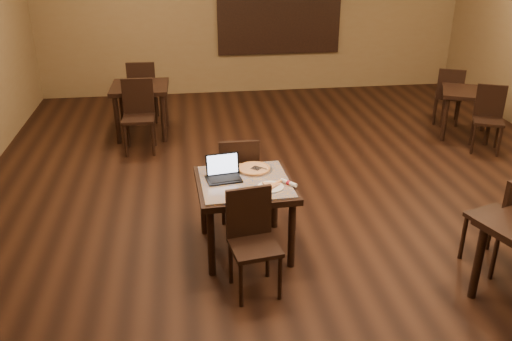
{
  "coord_description": "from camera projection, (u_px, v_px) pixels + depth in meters",
  "views": [
    {
      "loc": [
        -1.36,
        -5.33,
        3.01
      ],
      "look_at": [
        -0.71,
        -0.64,
        0.85
      ],
      "focal_mm": 38.0,
      "sensor_mm": 36.0,
      "label": 1
    }
  ],
  "objects": [
    {
      "name": "tiled_table",
      "position": [
        245.0,
        190.0,
        5.24
      ],
      "size": [
        0.96,
        0.96,
        0.76
      ],
      "rotation": [
        0.0,
        0.0,
        0.04
      ],
      "color": "black",
      "rests_on": "ground"
    },
    {
      "name": "pizza_slice",
      "position": [
        271.0,
        186.0,
        5.05
      ],
      "size": [
        0.28,
        0.28,
        0.02
      ],
      "primitive_type": null,
      "rotation": [
        0.0,
        0.0,
        0.77
      ],
      "color": "beige",
      "rests_on": "plate"
    },
    {
      "name": "ground",
      "position": [
        310.0,
        211.0,
        6.22
      ],
      "size": [
        10.0,
        10.0,
        0.0
      ],
      "primitive_type": "plane",
      "color": "black",
      "rests_on": "ground"
    },
    {
      "name": "pizza_pan",
      "position": [
        254.0,
        170.0,
        5.42
      ],
      "size": [
        0.37,
        0.37,
        0.01
      ],
      "primitive_type": "cylinder",
      "color": "silver",
      "rests_on": "tiled_table"
    },
    {
      "name": "napkin_roll",
      "position": [
        289.0,
        183.0,
        5.11
      ],
      "size": [
        0.15,
        0.17,
        0.04
      ],
      "rotation": [
        0.0,
        0.0,
        0.7
      ],
      "color": "white",
      "rests_on": "tiled_table"
    },
    {
      "name": "laptop",
      "position": [
        223.0,
        172.0,
        5.24
      ],
      "size": [
        0.36,
        0.3,
        0.22
      ],
      "rotation": [
        0.0,
        0.0,
        0.15
      ],
      "color": "black",
      "rests_on": "tiled_table"
    },
    {
      "name": "other_table_b_chair_near",
      "position": [
        139.0,
        111.0,
        7.72
      ],
      "size": [
        0.45,
        0.45,
        1.03
      ],
      "rotation": [
        0.0,
        0.0,
        -0.02
      ],
      "color": "black",
      "rests_on": "ground"
    },
    {
      "name": "mural",
      "position": [
        279.0,
        10.0,
        10.11
      ],
      "size": [
        2.34,
        0.05,
        1.64
      ],
      "color": "#295599",
      "rests_on": "wall_back"
    },
    {
      "name": "other_table_b_chair_far",
      "position": [
        143.0,
        88.0,
        8.8
      ],
      "size": [
        0.45,
        0.45,
        1.03
      ],
      "rotation": [
        0.0,
        0.0,
        3.12
      ],
      "color": "black",
      "rests_on": "ground"
    },
    {
      "name": "chair_main_near",
      "position": [
        252.0,
        235.0,
        4.73
      ],
      "size": [
        0.47,
        0.47,
        0.95
      ],
      "rotation": [
        0.0,
        0.0,
        0.16
      ],
      "color": "black",
      "rests_on": "ground"
    },
    {
      "name": "other_table_b",
      "position": [
        140.0,
        94.0,
        8.22
      ],
      "size": [
        0.86,
        0.86,
        0.79
      ],
      "rotation": [
        0.0,
        0.0,
        -0.02
      ],
      "color": "black",
      "rests_on": "ground"
    },
    {
      "name": "plate",
      "position": [
        271.0,
        187.0,
        5.06
      ],
      "size": [
        0.25,
        0.25,
        0.01
      ],
      "primitive_type": "cylinder",
      "color": "white",
      "rests_on": "tiled_table"
    },
    {
      "name": "other_table_c_chair_far",
      "position": [
        507.0,
        216.0,
        4.97
      ],
      "size": [
        0.55,
        0.55,
        1.01
      ],
      "rotation": [
        0.0,
        0.0,
        3.47
      ],
      "color": "black",
      "rests_on": "ground"
    },
    {
      "name": "wall_back",
      "position": [
        253.0,
        13.0,
        10.11
      ],
      "size": [
        8.0,
        0.02,
        3.0
      ],
      "primitive_type": "cube",
      "color": "olive",
      "rests_on": "ground"
    },
    {
      "name": "other_table_a",
      "position": [
        468.0,
        98.0,
        8.21
      ],
      "size": [
        1.02,
        1.02,
        0.72
      ],
      "rotation": [
        0.0,
        0.0,
        -0.43
      ],
      "color": "black",
      "rests_on": "ground"
    },
    {
      "name": "chair_main_far",
      "position": [
        238.0,
        174.0,
        5.84
      ],
      "size": [
        0.42,
        0.42,
        0.97
      ],
      "rotation": [
        0.0,
        0.0,
        3.15
      ],
      "color": "black",
      "rests_on": "ground"
    },
    {
      "name": "other_table_a_chair_far",
      "position": [
        449.0,
        93.0,
        8.73
      ],
      "size": [
        0.54,
        0.54,
        0.94
      ],
      "rotation": [
        0.0,
        0.0,
        2.72
      ],
      "color": "black",
      "rests_on": "ground"
    },
    {
      "name": "spatula",
      "position": [
        256.0,
        168.0,
        5.4
      ],
      "size": [
        0.22,
        0.21,
        0.01
      ],
      "primitive_type": "cube",
      "rotation": [
        0.0,
        0.0,
        0.86
      ],
      "color": "silver",
      "rests_on": "pizza_whole"
    },
    {
      "name": "pizza_whole",
      "position": [
        254.0,
        168.0,
        5.42
      ],
      "size": [
        0.33,
        0.33,
        0.02
      ],
      "color": "beige",
      "rests_on": "pizza_pan"
    },
    {
      "name": "other_table_a_chair_near",
      "position": [
        489.0,
        114.0,
        7.75
      ],
      "size": [
        0.54,
        0.54,
        0.94
      ],
      "rotation": [
        0.0,
        0.0,
        -0.43
      ],
      "color": "black",
      "rests_on": "ground"
    }
  ]
}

